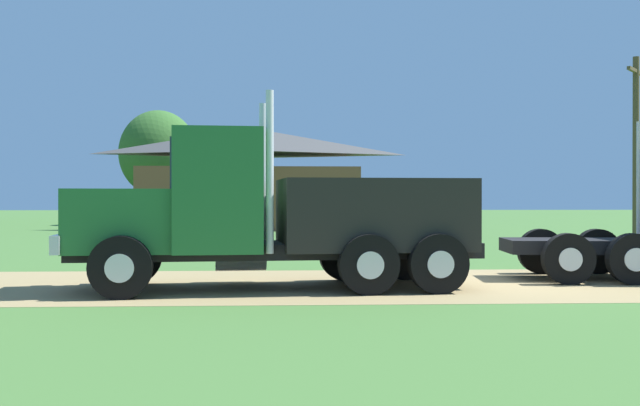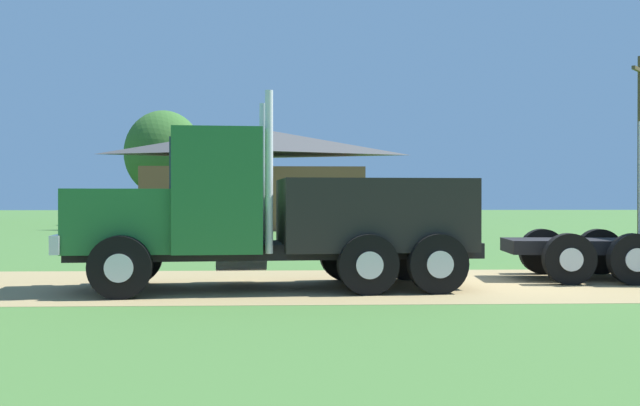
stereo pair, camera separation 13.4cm
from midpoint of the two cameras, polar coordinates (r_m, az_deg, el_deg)
name	(u,v)px [view 1 (the left image)]	position (r m, az deg, el deg)	size (l,w,h in m)	color
ground_plane	(482,284)	(15.75, 11.57, -5.81)	(200.00, 200.00, 0.00)	#416B2F
dirt_track	(482,283)	(15.75, 11.57, -5.79)	(120.00, 5.92, 0.01)	#978154
truck_foreground_white	(275,216)	(14.55, -3.59, -0.98)	(7.77, 3.26, 3.57)	black
shed_building	(249,180)	(42.67, -5.28, 1.69)	(12.33, 5.54, 5.56)	brown
utility_pole_near	(636,142)	(34.56, 22.03, 4.15)	(1.51, 1.78, 7.52)	#4D4028
tree_mid	(158,153)	(51.50, -11.84, 3.58)	(5.04, 5.04, 7.40)	#513823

